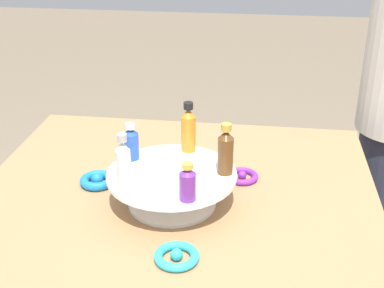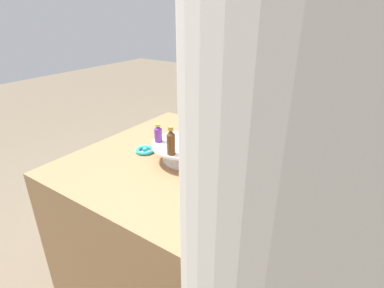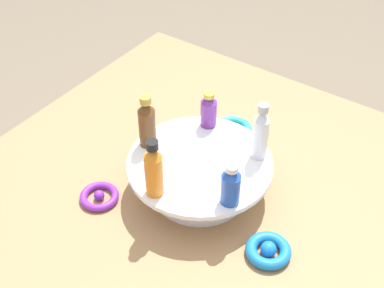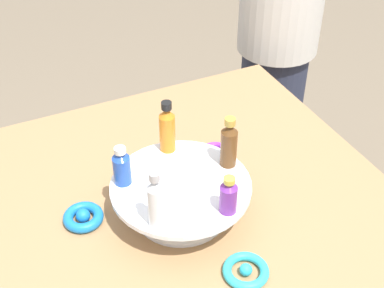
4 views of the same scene
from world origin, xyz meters
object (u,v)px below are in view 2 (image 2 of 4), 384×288
(bottle_purple, at_px, (158,133))
(bottle_blue, at_px, (209,130))
(bottle_brown, at_px, (171,142))
(display_stand, at_px, (185,150))
(bottle_clear, at_px, (181,121))
(ribbon_bow_blue, at_px, (220,145))
(ribbon_bow_purple, at_px, (191,182))
(ribbon_bow_teal, at_px, (145,150))
(bottle_orange, at_px, (206,139))

(bottle_purple, distance_m, bottle_blue, 0.25)
(bottle_brown, bearing_deg, bottle_blue, -100.37)
(display_stand, distance_m, bottle_purple, 0.15)
(bottle_clear, distance_m, ribbon_bow_blue, 0.24)
(ribbon_bow_purple, bearing_deg, bottle_brown, -16.15)
(bottle_brown, distance_m, ribbon_bow_purple, 0.20)
(bottle_brown, distance_m, bottle_blue, 0.25)
(ribbon_bow_blue, bearing_deg, bottle_blue, 85.52)
(bottle_purple, relative_size, ribbon_bow_blue, 0.98)
(bottle_blue, relative_size, bottle_clear, 0.70)
(ribbon_bow_purple, bearing_deg, ribbon_bow_teal, -17.98)
(bottle_purple, xyz_separation_m, bottle_brown, (-0.13, 0.07, 0.02))
(bottle_purple, height_order, bottle_clear, bottle_clear)
(ribbon_bow_teal, distance_m, ribbon_bow_purple, 0.39)
(bottle_orange, bearing_deg, ribbon_bow_purple, 99.12)
(bottle_purple, xyz_separation_m, ribbon_bow_purple, (-0.27, 0.11, -0.12))
(bottle_purple, xyz_separation_m, bottle_orange, (-0.25, -0.03, 0.02))
(bottle_orange, distance_m, bottle_clear, 0.25)
(bottle_purple, distance_m, ribbon_bow_purple, 0.32)
(display_stand, xyz_separation_m, ribbon_bow_purple, (-0.15, 0.17, -0.05))
(bottle_orange, height_order, ribbon_bow_purple, bottle_orange)
(bottle_purple, bearing_deg, bottle_brown, 151.63)
(ribbon_bow_teal, bearing_deg, ribbon_bow_blue, -137.98)
(bottle_brown, bearing_deg, ribbon_bow_blue, -98.67)
(display_stand, xyz_separation_m, bottle_purple, (0.12, 0.06, 0.08))
(bottle_purple, distance_m, bottle_brown, 0.15)
(display_stand, distance_m, ribbon_bow_purple, 0.23)
(bottle_brown, relative_size, ribbon_bow_blue, 1.39)
(display_stand, bearing_deg, bottle_orange, 169.63)
(bottle_purple, bearing_deg, ribbon_bow_teal, -5.11)
(bottle_purple, bearing_deg, bottle_orange, -172.37)
(ribbon_bow_teal, bearing_deg, bottle_clear, -132.87)
(ribbon_bow_blue, bearing_deg, bottle_brown, 81.33)
(bottle_brown, bearing_deg, bottle_purple, -28.37)
(display_stand, distance_m, bottle_orange, 0.16)
(display_stand, height_order, bottle_purple, bottle_purple)
(ribbon_bow_teal, height_order, ribbon_bow_purple, ribbon_bow_teal)
(ribbon_bow_purple, height_order, ribbon_bow_blue, ribbon_bow_blue)
(bottle_orange, relative_size, bottle_blue, 1.40)
(display_stand, distance_m, bottle_clear, 0.16)
(bottle_orange, bearing_deg, bottle_purple, 7.63)
(bottle_brown, relative_size, bottle_blue, 1.34)
(bottle_orange, relative_size, ribbon_bow_blue, 1.46)
(ribbon_bow_teal, bearing_deg, bottle_orange, -176.13)
(bottle_clear, bearing_deg, ribbon_bow_blue, -142.90)
(bottle_clear, relative_size, ribbon_bow_teal, 1.42)
(ribbon_bow_teal, bearing_deg, bottle_brown, 161.01)
(bottle_orange, height_order, bottle_clear, bottle_clear)
(bottle_purple, relative_size, bottle_brown, 0.70)
(bottle_orange, relative_size, ribbon_bow_teal, 1.39)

